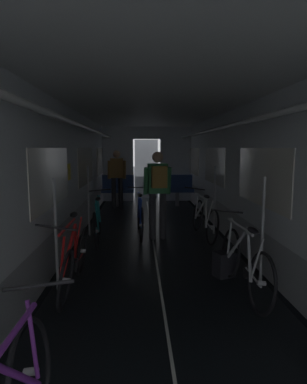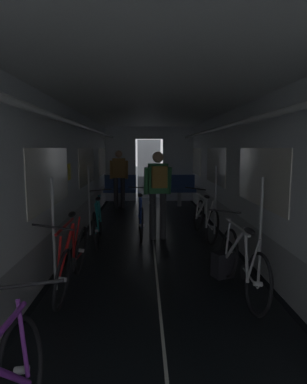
% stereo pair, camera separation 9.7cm
% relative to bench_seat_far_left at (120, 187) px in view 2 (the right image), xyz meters
% --- Properties ---
extents(train_car_shell, '(3.14, 12.34, 2.57)m').
position_rel_bench_seat_far_left_xyz_m(train_car_shell, '(0.90, -4.47, 1.13)').
color(train_car_shell, black).
rests_on(train_car_shell, ground).
extents(bench_seat_far_left, '(0.98, 0.51, 0.95)m').
position_rel_bench_seat_far_left_xyz_m(bench_seat_far_left, '(0.00, 0.00, 0.00)').
color(bench_seat_far_left, gray).
rests_on(bench_seat_far_left, ground).
extents(bench_seat_far_right, '(0.98, 0.51, 0.95)m').
position_rel_bench_seat_far_left_xyz_m(bench_seat_far_right, '(1.80, 0.00, 0.00)').
color(bench_seat_far_right, gray).
rests_on(bench_seat_far_right, ground).
extents(bicycle_teal, '(0.44, 1.69, 0.95)m').
position_rel_bench_seat_far_left_xyz_m(bicycle_teal, '(-0.14, -3.87, -0.18)').
color(bicycle_teal, black).
rests_on(bicycle_teal, ground).
extents(bicycle_silver, '(0.44, 1.69, 0.95)m').
position_rel_bench_seat_far_left_xyz_m(bicycle_silver, '(1.90, -6.14, -0.19)').
color(bicycle_silver, black).
rests_on(bicycle_silver, ground).
extents(bicycle_red, '(0.44, 1.69, 0.96)m').
position_rel_bench_seat_far_left_xyz_m(bicycle_red, '(-0.16, -5.94, -0.19)').
color(bicycle_red, black).
rests_on(bicycle_red, ground).
extents(bicycle_white, '(0.47, 1.70, 0.96)m').
position_rel_bench_seat_far_left_xyz_m(bicycle_white, '(1.92, -3.63, -0.19)').
color(bicycle_white, black).
rests_on(bicycle_white, ground).
extents(person_cyclist_aisle, '(0.55, 0.41, 1.69)m').
position_rel_bench_seat_far_left_xyz_m(person_cyclist_aisle, '(1.00, -3.72, 0.45)').
color(person_cyclist_aisle, '#2D2D33').
rests_on(person_cyclist_aisle, ground).
extents(bicycle_blue_in_aisle, '(0.44, 1.69, 0.94)m').
position_rel_bench_seat_far_left_xyz_m(bicycle_blue_in_aisle, '(0.66, -3.46, -0.18)').
color(bicycle_blue_in_aisle, black).
rests_on(bicycle_blue_in_aisle, ground).
extents(person_standing_near_bench, '(0.53, 0.23, 1.69)m').
position_rel_bench_seat_far_left_xyz_m(person_standing_near_bench, '(0.00, -0.38, 0.41)').
color(person_standing_near_bench, '#2D2D33').
rests_on(person_standing_near_bench, ground).
extents(backpack_on_floor, '(0.32, 0.28, 0.34)m').
position_rel_bench_seat_far_left_xyz_m(backpack_on_floor, '(1.80, -5.61, -0.40)').
color(backpack_on_floor, black).
rests_on(backpack_on_floor, ground).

